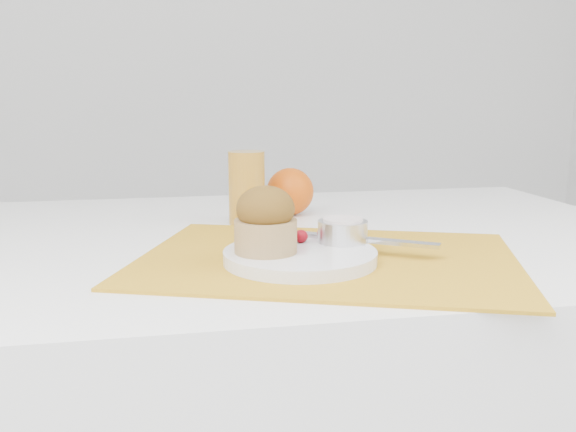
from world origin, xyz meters
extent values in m
cube|color=orange|center=(0.02, -0.12, 0.75)|extent=(0.59, 0.51, 0.00)
cylinder|color=silver|center=(-0.02, -0.14, 0.76)|extent=(0.24, 0.24, 0.02)
cylinder|color=silver|center=(0.04, -0.10, 0.78)|extent=(0.08, 0.08, 0.03)
cylinder|color=beige|center=(0.04, -0.10, 0.80)|extent=(0.06, 0.06, 0.01)
ellipsoid|color=#5D0209|center=(-0.01, -0.10, 0.78)|extent=(0.02, 0.02, 0.02)
ellipsoid|color=#580219|center=(0.02, -0.09, 0.78)|extent=(0.02, 0.02, 0.02)
cube|color=silver|center=(0.07, -0.11, 0.77)|extent=(0.19, 0.13, 0.01)
sphere|color=#D95307|center=(0.03, 0.21, 0.79)|extent=(0.09, 0.09, 0.09)
cylinder|color=#BF8523|center=(-0.05, 0.14, 0.81)|extent=(0.08, 0.08, 0.12)
cylinder|color=tan|center=(-0.07, -0.14, 0.79)|extent=(0.10, 0.10, 0.04)
ellipsoid|color=#3D260B|center=(-0.07, -0.14, 0.83)|extent=(0.07, 0.07, 0.06)
camera|label=1|loc=(-0.20, -0.92, 0.97)|focal=40.00mm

